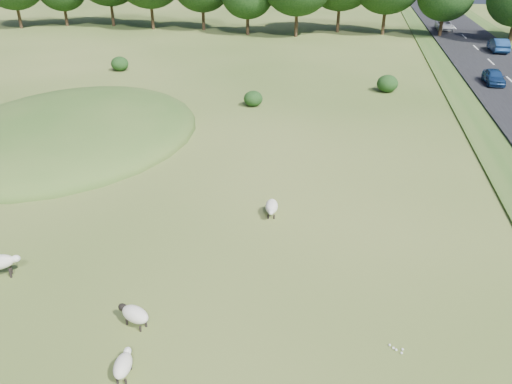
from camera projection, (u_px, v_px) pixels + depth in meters
ground at (270, 109)px, 38.03m from camera, size 160.00×160.00×0.00m
mound at (72, 134)px, 33.06m from camera, size 16.00×20.00×4.00m
shrubs at (251, 79)px, 43.83m from camera, size 27.34×10.74×1.44m
sheep_0 at (134, 314)px, 16.38m from camera, size 1.33×0.91×0.74m
sheep_1 at (123, 365)px, 14.47m from camera, size 0.65×1.19×0.67m
sheep_2 at (0, 262)px, 18.68m from camera, size 1.35×1.03×0.95m
sheep_3 at (272, 207)px, 23.00m from camera, size 0.70×1.34×0.76m
car_0 at (444, 25)px, 70.67m from camera, size 2.17×4.70×1.31m
car_4 at (494, 77)px, 43.64m from camera, size 1.49×3.70×1.26m
car_5 at (499, 45)px, 56.56m from camera, size 1.58×4.52×1.49m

